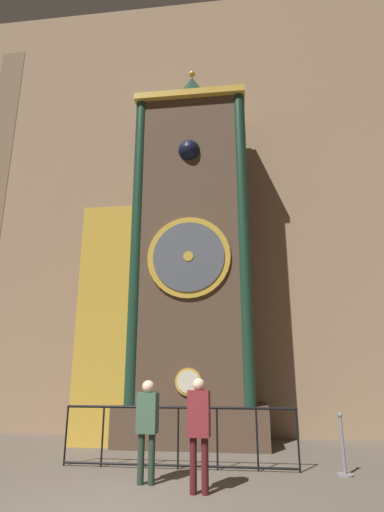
{
  "coord_description": "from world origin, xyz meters",
  "views": [
    {
      "loc": [
        1.74,
        -5.41,
        1.84
      ],
      "look_at": [
        0.46,
        5.15,
        4.82
      ],
      "focal_mm": 28.0,
      "sensor_mm": 36.0,
      "label": 1
    }
  ],
  "objects": [
    {
      "name": "railing_fence",
      "position": [
        0.48,
        2.78,
        0.62
      ],
      "size": [
        4.52,
        0.05,
        1.11
      ],
      "color": "black",
      "rests_on": "ground_plane"
    },
    {
      "name": "stanchion_post",
      "position": [
        3.49,
        2.65,
        0.34
      ],
      "size": [
        0.28,
        0.28,
        1.05
      ],
      "color": "gray",
      "rests_on": "ground_plane"
    },
    {
      "name": "cathedral_back_wall",
      "position": [
        -0.09,
        6.52,
        7.51
      ],
      "size": [
        24.0,
        0.32,
        15.04
      ],
      "color": "#997A5B",
      "rests_on": "ground_plane"
    },
    {
      "name": "visitor_far",
      "position": [
        1.04,
        1.27,
        1.0
      ],
      "size": [
        0.35,
        0.24,
        1.67
      ],
      "rotation": [
        0.0,
        0.0,
        -0.07
      ],
      "color": "#461518",
      "rests_on": "ground_plane"
    },
    {
      "name": "visitor_near",
      "position": [
        0.12,
        1.69,
        0.98
      ],
      "size": [
        0.36,
        0.25,
        1.62
      ],
      "rotation": [
        0.0,
        0.0,
        -0.09
      ],
      "color": "#213427",
      "rests_on": "ground_plane"
    },
    {
      "name": "clock_tower",
      "position": [
        0.04,
        5.12,
        4.56
      ],
      "size": [
        4.84,
        1.77,
        10.92
      ],
      "color": "brown",
      "rests_on": "ground_plane"
    }
  ]
}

